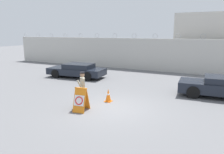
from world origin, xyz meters
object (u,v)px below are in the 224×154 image
Objects in this scene: parked_car_far_side at (221,87)px; security_guard at (82,88)px; parked_car_front_coupe at (77,70)px; barricade_sign at (81,100)px; traffic_cone_near at (108,95)px.

security_guard is at bearing 34.51° from parked_car_far_side.
parked_car_far_side reaches higher than parked_car_front_coupe.
parked_car_front_coupe is 10.55m from parked_car_far_side.
barricade_sign is 0.25× the size of parked_car_far_side.
security_guard is 7.78m from parked_car_far_side.
barricade_sign reaches higher than traffic_cone_near.
traffic_cone_near is at bearing 133.79° from parked_car_front_coupe.
security_guard is at bearing 107.02° from barricade_sign.
parked_car_far_side is (5.33, 3.55, 0.27)m from traffic_cone_near.
parked_car_front_coupe is (-4.43, 5.79, -0.39)m from security_guard.
traffic_cone_near is 0.15× the size of parked_car_front_coupe.
barricade_sign is at bearing -105.65° from traffic_cone_near.
parked_car_far_side is at bearing 33.61° from traffic_cone_near.
barricade_sign is at bearing -10.43° from security_guard.
security_guard reaches higher than traffic_cone_near.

